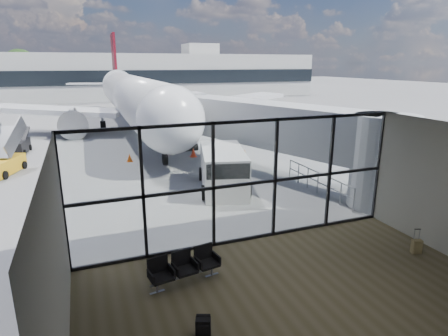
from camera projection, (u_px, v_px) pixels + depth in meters
ground at (122, 113)px, 49.83m from camera, size 220.00×220.00×0.00m
lounge_shell at (328, 225)px, 8.86m from camera, size 12.02×8.01×4.51m
glass_curtain_wall at (245, 183)px, 13.29m from camera, size 12.10×0.12×4.50m
jet_bridge at (273, 129)px, 21.20m from camera, size 8.00×16.50×4.33m
apron_railing at (318, 179)px, 18.78m from camera, size 0.06×5.46×1.11m
far_terminal at (103, 75)px, 68.24m from camera, size 80.00×12.20×11.00m
tree_5 at (21, 66)px, 71.81m from camera, size 6.27×6.27×9.03m
seating_row at (183, 266)px, 11.13m from camera, size 2.17×0.94×0.97m
backpack at (203, 327)px, 8.93m from camera, size 0.42×0.42×0.54m
suitcase at (417, 247)px, 12.86m from camera, size 0.37×0.31×0.88m
airliner at (132, 96)px, 37.25m from camera, size 34.74×40.17×10.35m
service_van at (223, 170)px, 19.22m from camera, size 3.28×5.19×2.09m
belt_loader at (17, 146)px, 27.21m from camera, size 1.68×3.66×1.63m
mobile_stairs at (0, 163)px, 22.17m from camera, size 2.83×3.99×2.56m
traffic_cone_a at (130, 158)px, 24.99m from camera, size 0.38×0.38×0.54m
traffic_cone_b at (193, 153)px, 26.24m from camera, size 0.44×0.44×0.62m
traffic_cone_c at (244, 154)px, 25.60m from camera, size 0.48×0.48×0.68m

